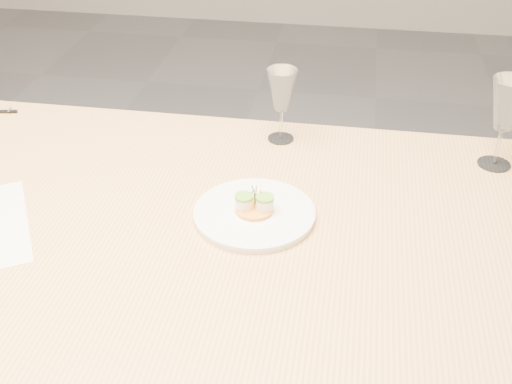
% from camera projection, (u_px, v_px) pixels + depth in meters
% --- Properties ---
extents(dining_table, '(2.40, 1.00, 0.75)m').
position_uv_depth(dining_table, '(86.00, 242.00, 1.39)').
color(dining_table, '#DFAA61').
rests_on(dining_table, ground).
extents(dinner_plate, '(0.26, 0.26, 0.07)m').
position_uv_depth(dinner_plate, '(255.00, 213.00, 1.34)').
color(dinner_plate, white).
rests_on(dinner_plate, dining_table).
extents(wine_glass_2, '(0.08, 0.08, 0.19)m').
position_uv_depth(wine_glass_2, '(282.00, 92.00, 1.56)').
color(wine_glass_2, white).
rests_on(wine_glass_2, dining_table).
extents(wine_glass_3, '(0.09, 0.09, 0.22)m').
position_uv_depth(wine_glass_3, '(508.00, 106.00, 1.44)').
color(wine_glass_3, white).
rests_on(wine_glass_3, dining_table).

